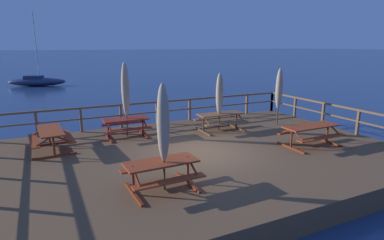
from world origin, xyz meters
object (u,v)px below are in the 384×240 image
Objects in this scene: picnic_table_mid_right at (126,124)px; patio_umbrella_short_mid at (163,124)px; patio_umbrella_tall_back_left at (125,90)px; sailboat_distant at (37,81)px; picnic_table_back_right at (220,118)px; picnic_table_front_right at (51,135)px; patio_umbrella_short_front at (279,89)px; patio_umbrella_tall_mid_left at (220,94)px; picnic_table_back_left at (161,169)px; picnic_table_mid_left at (310,131)px.

patio_umbrella_short_mid reaches higher than picnic_table_mid_right.
patio_umbrella_tall_back_left is 0.39× the size of sailboat_distant.
picnic_table_mid_right is 5.43m from patio_umbrella_short_mid.
patio_umbrella_short_mid reaches higher than picnic_table_back_right.
picnic_table_back_right is at bearing -11.58° from patio_umbrella_tall_back_left.
picnic_table_front_right is (-2.83, -0.57, 0.00)m from picnic_table_mid_right.
patio_umbrella_short_front is 1.05× the size of patio_umbrella_tall_mid_left.
picnic_table_mid_right is (0.39, 5.21, -0.00)m from picnic_table_back_left.
picnic_table_mid_right and picnic_table_front_right have the same top height.
picnic_table_back_right is (-1.92, 3.33, -0.00)m from picnic_table_mid_left.
picnic_table_back_left is at bearing -134.32° from patio_umbrella_tall_mid_left.
patio_umbrella_short_mid is 31.29m from sailboat_distant.
patio_umbrella_tall_back_left is (2.89, 0.60, 1.38)m from picnic_table_front_right.
sailboat_distant is at bearing 97.34° from patio_umbrella_tall_back_left.
picnic_table_mid_right is at bearing 169.04° from patio_umbrella_tall_mid_left.
picnic_table_mid_left is 1.21× the size of picnic_table_mid_right.
picnic_table_mid_right is at bearing 145.22° from picnic_table_mid_left.
picnic_table_back_left is 0.63× the size of patio_umbrella_tall_back_left.
picnic_table_back_left and picnic_table_mid_right have the same top height.
picnic_table_back_left is 1.22m from patio_umbrella_short_mid.
picnic_table_back_right and picnic_table_front_right have the same top height.
picnic_table_front_right is at bearing 178.23° from picnic_table_back_right.
sailboat_distant is at bearing 107.08° from picnic_table_mid_left.
picnic_table_front_right is 9.87m from patio_umbrella_short_front.
patio_umbrella_short_mid is (-7.30, -4.21, 0.09)m from patio_umbrella_short_front.
patio_umbrella_tall_mid_left is 3.99m from patio_umbrella_tall_back_left.
patio_umbrella_short_mid is (-0.34, -5.28, 1.22)m from picnic_table_mid_right.
patio_umbrella_short_mid is at bearing -94.28° from patio_umbrella_tall_back_left.
patio_umbrella_short_front is at bearing -8.80° from picnic_table_mid_right.
picnic_table_front_right is at bearing 117.78° from picnic_table_back_left.
picnic_table_back_left is (-4.40, -4.43, -0.00)m from picnic_table_back_right.
picnic_table_front_right is at bearing -168.29° from patio_umbrella_tall_back_left.
picnic_table_mid_right is (-4.01, 0.78, -0.01)m from picnic_table_back_right.
sailboat_distant is at bearing 95.37° from patio_umbrella_short_mid.
picnic_table_mid_left is 6.41m from picnic_table_back_left.
patio_umbrella_tall_mid_left is 6.24m from patio_umbrella_short_mid.
patio_umbrella_short_mid reaches higher than patio_umbrella_tall_mid_left.
picnic_table_back_left is 31.16m from sailboat_distant.
patio_umbrella_short_mid is at bearing -93.69° from picnic_table_mid_right.
picnic_table_back_right is at bearing -1.77° from picnic_table_front_right.
patio_umbrella_tall_back_left is at bearing 85.72° from patio_umbrella_short_mid.
patio_umbrella_tall_back_left is 26.08m from sailboat_distant.
patio_umbrella_short_front is 8.43m from patio_umbrella_short_mid.
patio_umbrella_tall_back_left reaches higher than patio_umbrella_short_front.
patio_umbrella_tall_back_left is (0.06, 0.03, 1.38)m from picnic_table_mid_right.
patio_umbrella_short_mid reaches higher than picnic_table_mid_left.
picnic_table_front_right is 0.70× the size of patio_umbrella_short_mid.
picnic_table_mid_left is at bearing 9.85° from picnic_table_back_left.
picnic_table_mid_right is 0.92× the size of picnic_table_front_right.
sailboat_distant is (-0.43, 26.38, -0.70)m from picnic_table_front_right.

